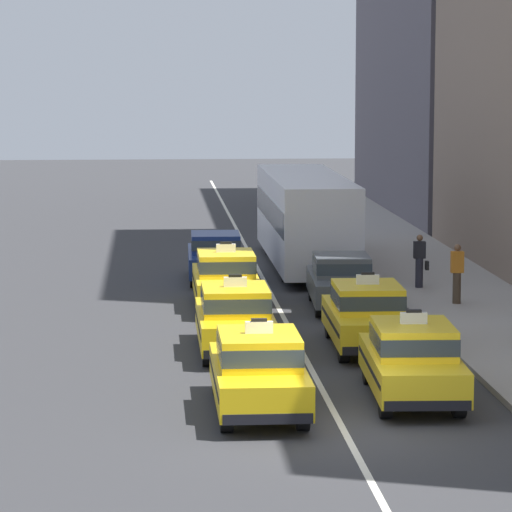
{
  "coord_description": "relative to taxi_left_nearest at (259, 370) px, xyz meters",
  "views": [
    {
      "loc": [
        -3.68,
        -26.28,
        7.01
      ],
      "look_at": [
        -0.53,
        15.88,
        1.3
      ],
      "focal_mm": 99.47,
      "sensor_mm": 36.0,
      "label": 1
    }
  ],
  "objects": [
    {
      "name": "sedan_left_fourth",
      "position": [
        -0.06,
        17.77,
        -0.03
      ],
      "size": [
        1.85,
        4.33,
        1.58
      ],
      "color": "black",
      "rests_on": "ground"
    },
    {
      "name": "bus_right_fourth",
      "position": [
        3.21,
        20.71,
        0.94
      ],
      "size": [
        2.53,
        11.2,
        3.22
      ],
      "color": "black",
      "rests_on": "ground"
    },
    {
      "name": "taxi_right_nearest",
      "position": [
        3.3,
        0.81,
        0.0
      ],
      "size": [
        2.0,
        4.63,
        1.96
      ],
      "color": "black",
      "rests_on": "ground"
    },
    {
      "name": "taxi_left_second",
      "position": [
        -0.12,
        6.05,
        0.0
      ],
      "size": [
        1.83,
        4.56,
        1.96
      ],
      "color": "black",
      "rests_on": "ground"
    },
    {
      "name": "pedestrian_mid_block",
      "position": [
        6.67,
        11.94,
        0.15
      ],
      "size": [
        0.36,
        0.24,
        1.74
      ],
      "color": "#473828",
      "rests_on": "sidewalk_curb"
    },
    {
      "name": "taxi_right_second",
      "position": [
        3.16,
        6.2,
        0.0
      ],
      "size": [
        1.91,
        4.6,
        1.96
      ],
      "color": "black",
      "rests_on": "ground"
    },
    {
      "name": "taxi_left_third",
      "position": [
        0.0,
        12.46,
        0.0
      ],
      "size": [
        1.84,
        4.57,
        1.96
      ],
      "color": "black",
      "rests_on": "ground"
    },
    {
      "name": "taxi_left_nearest",
      "position": [
        0.0,
        0.0,
        0.0
      ],
      "size": [
        1.83,
        4.56,
        1.96
      ],
      "color": "black",
      "rests_on": "ground"
    },
    {
      "name": "ground_plane",
      "position": [
        1.53,
        -1.74,
        -0.88
      ],
      "size": [
        160.0,
        160.0,
        0.0
      ],
      "primitive_type": "plane",
      "color": "#353538"
    },
    {
      "name": "sidewalk_curb",
      "position": [
        7.13,
        13.26,
        -0.8
      ],
      "size": [
        4.0,
        90.0,
        0.15
      ],
      "primitive_type": "cube",
      "color": "#9E9993",
      "rests_on": "ground"
    },
    {
      "name": "sedan_right_third",
      "position": [
        3.33,
        12.16,
        -0.03
      ],
      "size": [
        1.97,
        4.38,
        1.58
      ],
      "color": "black",
      "rests_on": "ground"
    },
    {
      "name": "lane_stripe_left_right",
      "position": [
        1.53,
        18.26,
        -0.87
      ],
      "size": [
        0.14,
        80.0,
        0.01
      ],
      "primitive_type": "cube",
      "color": "silver",
      "rests_on": "ground"
    },
    {
      "name": "pedestrian_by_storefront",
      "position": [
        6.17,
        14.99,
        0.1
      ],
      "size": [
        0.47,
        0.24,
        1.65
      ],
      "color": "#23232D",
      "rests_on": "sidewalk_curb"
    }
  ]
}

